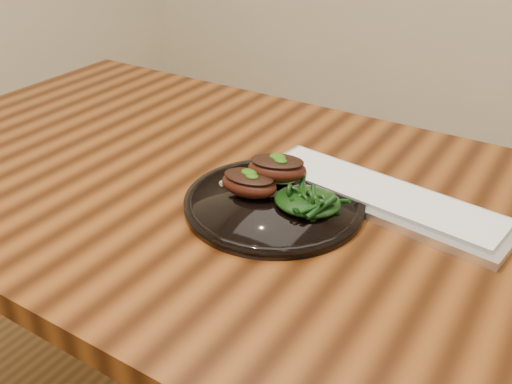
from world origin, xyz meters
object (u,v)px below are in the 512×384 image
(plate, at_px, (274,202))
(greens_heap, at_px, (308,197))
(desk, at_px, (279,239))
(keyboard, at_px, (380,196))
(lamb_chop_front, at_px, (249,183))

(plate, bearing_deg, greens_heap, 5.19)
(desk, height_order, greens_heap, greens_heap)
(desk, relative_size, plate, 5.62)
(plate, relative_size, greens_heap, 2.72)
(plate, distance_m, greens_heap, 0.06)
(plate, height_order, keyboard, keyboard)
(plate, height_order, lamb_chop_front, lamb_chop_front)
(greens_heap, bearing_deg, keyboard, 52.43)
(lamb_chop_front, distance_m, keyboard, 0.21)
(lamb_chop_front, relative_size, keyboard, 0.23)
(desk, bearing_deg, plate, -77.85)
(plate, xyz_separation_m, keyboard, (0.13, 0.11, 0.00))
(keyboard, bearing_deg, greens_heap, -127.57)
(desk, xyz_separation_m, keyboard, (0.14, 0.08, 0.09))
(desk, xyz_separation_m, plate, (0.01, -0.03, 0.09))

